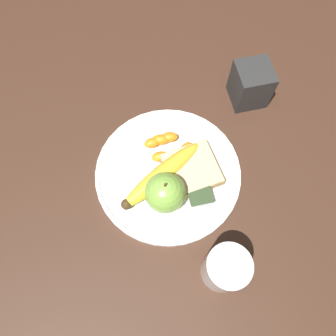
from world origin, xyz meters
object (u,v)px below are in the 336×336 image
Objects in this scene: juice_glass at (225,269)px; bread_slice at (191,170)px; fork at (163,167)px; condiment_caddy at (251,85)px; apple at (165,193)px; jam_packet at (200,197)px; plate at (168,173)px; banana at (162,175)px.

juice_glass is 0.88× the size of bread_slice.
condiment_caddy reaches higher than fork.
condiment_caddy is (0.21, 0.19, -0.00)m from apple.
jam_packet is (0.00, -0.05, -0.00)m from bread_slice.
juice_glass is 1.16× the size of apple.
plate is 0.20m from juice_glass.
condiment_caddy is at bearing 52.28° from jam_packet.
apple reaches higher than condiment_caddy.
banana is 4.18× the size of jam_packet.
jam_packet is (0.06, -0.05, -0.01)m from banana.
jam_packet is at bearing -54.77° from plate.
banana reaches higher than plate.
banana is (0.00, 0.04, -0.02)m from apple.
fork is 2.07× the size of condiment_caddy.
banana is at bearing 109.15° from juice_glass.
plate is 0.07m from apple.
plate is 0.01m from fork.
jam_packet is at bearing -87.70° from bread_slice.
apple is 0.07m from jam_packet.
apple reaches higher than banana.
bread_slice is 2.54× the size of jam_packet.
condiment_caddy is at bearing 34.34° from plate.
fork is 4.28× the size of jam_packet.
condiment_caddy is at bearing 34.39° from banana.
bread_slice is 0.05m from jam_packet.
bread_slice reaches higher than fork.
jam_packet is at bearing -34.90° from fork.
banana is 0.03m from fork.
juice_glass is 0.52× the size of fork.
bread_slice is at bearing 92.30° from jam_packet.
bread_slice is at bearing 92.19° from juice_glass.
bread_slice is 1.23× the size of condiment_caddy.
banana is at bearing -89.62° from fork.
condiment_caddy reaches higher than banana.
apple is 0.04m from banana.
fork is at bearing 69.95° from banana.
banana is 0.06m from bread_slice.
fork is at bearing 105.40° from juice_glass.
condiment_caddy is at bearing 65.58° from juice_glass.
apple is at bearing -139.14° from condiment_caddy.
banana reaches higher than bread_slice.
juice_glass is 0.16m from apple.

